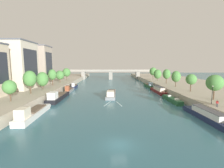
{
  "coord_description": "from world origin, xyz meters",
  "views": [
    {
      "loc": [
        -1.54,
        -22.26,
        12.17
      ],
      "look_at": [
        0.0,
        51.47,
        2.73
      ],
      "focal_mm": 25.05,
      "sensor_mm": 36.0,
      "label": 1
    }
  ],
  "objects_px": {
    "moored_boat_right_end": "(158,90)",
    "lamppost_right_bank": "(212,94)",
    "barge_midriver": "(111,94)",
    "moored_boat_left_midway": "(58,97)",
    "person_on_quay": "(217,103)",
    "tree_right_third": "(153,71)",
    "tree_right_second": "(167,74)",
    "tree_left_by_lamp": "(10,87)",
    "tree_left_past_mid": "(52,75)",
    "moored_boat_left_near": "(74,86)",
    "moored_boat_right_upstream": "(172,100)",
    "tree_left_midway": "(66,72)",
    "tree_left_distant": "(30,79)",
    "tree_right_far": "(191,79)",
    "moored_boat_left_far": "(33,113)",
    "moored_boat_right_downstream": "(149,85)",
    "moored_boat_right_second": "(206,115)",
    "tree_right_by_lamp": "(176,77)",
    "bridge_far": "(111,73)",
    "moored_boat_left_second": "(69,90)",
    "tree_right_nearest": "(158,74)",
    "tree_left_second": "(42,79)",
    "tree_right_past_mid": "(215,83)",
    "tree_left_end_of_row": "(60,75)"
  },
  "relations": [
    {
      "from": "moored_boat_right_end",
      "to": "lamppost_right_bank",
      "type": "relative_size",
      "value": 3.48
    },
    {
      "from": "barge_midriver",
      "to": "moored_boat_left_midway",
      "type": "bearing_deg",
      "value": -161.58
    },
    {
      "from": "moored_boat_left_midway",
      "to": "person_on_quay",
      "type": "bearing_deg",
      "value": -24.58
    },
    {
      "from": "tree_right_third",
      "to": "tree_right_second",
      "type": "bearing_deg",
      "value": -89.98
    },
    {
      "from": "tree_left_by_lamp",
      "to": "tree_left_past_mid",
      "type": "height_order",
      "value": "tree_left_past_mid"
    },
    {
      "from": "moored_boat_left_midway",
      "to": "moored_boat_left_near",
      "type": "relative_size",
      "value": 1.68
    },
    {
      "from": "barge_midriver",
      "to": "moored_boat_right_upstream",
      "type": "distance_m",
      "value": 21.95
    },
    {
      "from": "tree_left_midway",
      "to": "tree_left_distant",
      "type": "bearing_deg",
      "value": -90.41
    },
    {
      "from": "barge_midriver",
      "to": "tree_right_far",
      "type": "relative_size",
      "value": 2.94
    },
    {
      "from": "moored_boat_left_near",
      "to": "tree_left_distant",
      "type": "relative_size",
      "value": 1.34
    },
    {
      "from": "tree_left_distant",
      "to": "person_on_quay",
      "type": "xyz_separation_m",
      "value": [
        50.1,
        -17.33,
        -4.01
      ]
    },
    {
      "from": "moored_boat_left_far",
      "to": "moored_boat_right_end",
      "type": "height_order",
      "value": "moored_boat_left_far"
    },
    {
      "from": "moored_boat_right_downstream",
      "to": "tree_left_distant",
      "type": "distance_m",
      "value": 56.29
    },
    {
      "from": "person_on_quay",
      "to": "moored_boat_left_far",
      "type": "bearing_deg",
      "value": 178.34
    },
    {
      "from": "tree_left_midway",
      "to": "moored_boat_right_second",
      "type": "bearing_deg",
      "value": -52.84
    },
    {
      "from": "moored_boat_right_downstream",
      "to": "moored_boat_left_far",
      "type": "bearing_deg",
      "value": -129.7
    },
    {
      "from": "tree_right_by_lamp",
      "to": "bridge_far",
      "type": "height_order",
      "value": "tree_right_by_lamp"
    },
    {
      "from": "moored_boat_left_second",
      "to": "moored_boat_right_end",
      "type": "xyz_separation_m",
      "value": [
        38.7,
        -2.72,
        0.28
      ]
    },
    {
      "from": "moored_boat_left_near",
      "to": "tree_right_second",
      "type": "relative_size",
      "value": 1.41
    },
    {
      "from": "moored_boat_left_near",
      "to": "tree_left_past_mid",
      "type": "distance_m",
      "value": 13.63
    },
    {
      "from": "tree_right_second",
      "to": "tree_right_nearest",
      "type": "xyz_separation_m",
      "value": [
        -0.45,
        12.96,
        -0.82
      ]
    },
    {
      "from": "moored_boat_left_midway",
      "to": "tree_right_third",
      "type": "height_order",
      "value": "tree_right_third"
    },
    {
      "from": "moored_boat_right_downstream",
      "to": "tree_left_past_mid",
      "type": "xyz_separation_m",
      "value": [
        -46.74,
        -10.5,
        6.47
      ]
    },
    {
      "from": "tree_left_second",
      "to": "lamppost_right_bank",
      "type": "distance_m",
      "value": 55.72
    },
    {
      "from": "tree_left_midway",
      "to": "bridge_far",
      "type": "distance_m",
      "value": 40.31
    },
    {
      "from": "moored_boat_right_downstream",
      "to": "tree_left_second",
      "type": "relative_size",
      "value": 1.86
    },
    {
      "from": "tree_right_far",
      "to": "barge_midriver",
      "type": "bearing_deg",
      "value": 169.65
    },
    {
      "from": "tree_right_by_lamp",
      "to": "tree_left_second",
      "type": "bearing_deg",
      "value": -174.42
    },
    {
      "from": "moored_boat_right_second",
      "to": "tree_right_past_mid",
      "type": "bearing_deg",
      "value": 49.57
    },
    {
      "from": "moored_boat_right_end",
      "to": "barge_midriver",
      "type": "bearing_deg",
      "value": -162.32
    },
    {
      "from": "tree_right_second",
      "to": "moored_boat_left_midway",
      "type": "bearing_deg",
      "value": -152.64
    },
    {
      "from": "tree_right_past_mid",
      "to": "tree_left_second",
      "type": "bearing_deg",
      "value": 160.56
    },
    {
      "from": "moored_boat_left_midway",
      "to": "moored_boat_left_second",
      "type": "xyz_separation_m",
      "value": [
        0.03,
        15.33,
        -0.15
      ]
    },
    {
      "from": "tree_left_past_mid",
      "to": "tree_right_third",
      "type": "bearing_deg",
      "value": 28.56
    },
    {
      "from": "moored_boat_left_second",
      "to": "tree_right_far",
      "type": "height_order",
      "value": "tree_right_far"
    },
    {
      "from": "lamppost_right_bank",
      "to": "bridge_far",
      "type": "xyz_separation_m",
      "value": [
        -23.76,
        87.26,
        0.08
      ]
    },
    {
      "from": "moored_boat_right_end",
      "to": "tree_right_far",
      "type": "relative_size",
      "value": 2.5
    },
    {
      "from": "moored_boat_left_far",
      "to": "tree_left_past_mid",
      "type": "xyz_separation_m",
      "value": [
        -8.05,
        36.09,
        6.38
      ]
    },
    {
      "from": "tree_right_nearest",
      "to": "tree_left_end_of_row",
      "type": "bearing_deg",
      "value": -172.85
    },
    {
      "from": "moored_boat_right_upstream",
      "to": "lamppost_right_bank",
      "type": "xyz_separation_m",
      "value": [
        4.73,
        -12.28,
        4.27
      ]
    },
    {
      "from": "bridge_far",
      "to": "tree_right_second",
      "type": "bearing_deg",
      "value": -60.15
    },
    {
      "from": "tree_left_past_mid",
      "to": "tree_right_third",
      "type": "distance_m",
      "value": 61.81
    },
    {
      "from": "tree_right_by_lamp",
      "to": "tree_right_third",
      "type": "bearing_deg",
      "value": 89.65
    },
    {
      "from": "tree_left_distant",
      "to": "tree_right_far",
      "type": "xyz_separation_m",
      "value": [
        54.66,
        2.86,
        -0.64
      ]
    },
    {
      "from": "moored_boat_right_second",
      "to": "moored_boat_right_downstream",
      "type": "relative_size",
      "value": 1.23
    },
    {
      "from": "moored_boat_right_end",
      "to": "tree_right_nearest",
      "type": "bearing_deg",
      "value": 73.77
    },
    {
      "from": "moored_boat_right_end",
      "to": "tree_right_third",
      "type": "distance_m",
      "value": 36.41
    },
    {
      "from": "moored_boat_right_upstream",
      "to": "tree_right_far",
      "type": "height_order",
      "value": "tree_right_far"
    },
    {
      "from": "tree_left_distant",
      "to": "moored_boat_left_second",
      "type": "bearing_deg",
      "value": 64.45
    },
    {
      "from": "barge_midriver",
      "to": "moored_boat_left_second",
      "type": "distance_m",
      "value": 20.57
    }
  ]
}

